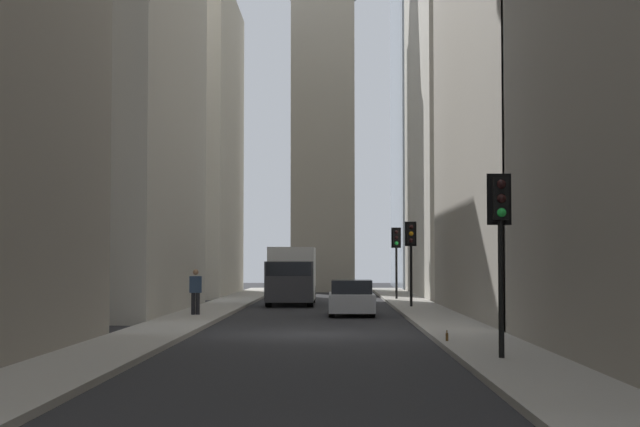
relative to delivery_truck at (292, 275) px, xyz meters
name	(u,v)px	position (x,y,z in m)	size (l,w,h in m)	color
ground_plane	(310,334)	(-19.40, -1.40, -1.46)	(135.00, 135.00, 0.00)	#262628
sidewalk_right	(159,332)	(-19.40, 3.10, -1.39)	(90.00, 2.20, 0.14)	#A8A399
sidewalk_left	(461,332)	(-19.40, -5.90, -1.39)	(90.00, 2.20, 0.14)	#A8A399
building_left_far	(497,44)	(10.68, -12.00, 13.86)	(18.15, 10.00, 30.65)	#B7B2A5
building_right_far	(154,145)	(12.47, 9.20, 7.98)	(13.89, 10.00, 18.88)	beige
church_spire	(323,47)	(21.30, -1.28, 16.05)	(4.87, 4.87, 33.49)	#A8A091
delivery_truck	(292,275)	(0.00, 0.00, 0.00)	(6.46, 2.25, 2.84)	silver
sedan_silver	(351,299)	(-9.43, -2.80, -0.80)	(4.30, 1.78, 1.42)	#B7BABF
traffic_light_foreground	(501,222)	(-27.91, -5.66, 1.55)	(0.43, 0.52, 3.90)	black
traffic_light_midblock	(411,244)	(-4.60, -5.55, 1.46)	(0.43, 0.52, 3.79)	black
traffic_light_far_junction	(396,246)	(4.40, -5.45, 1.49)	(0.43, 0.52, 3.83)	black
pedestrian	(196,290)	(-11.41, 3.14, -0.39)	(0.26, 0.44, 1.71)	black
discarded_bottle	(447,337)	(-23.55, -5.00, -1.21)	(0.07, 0.07, 0.27)	brown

